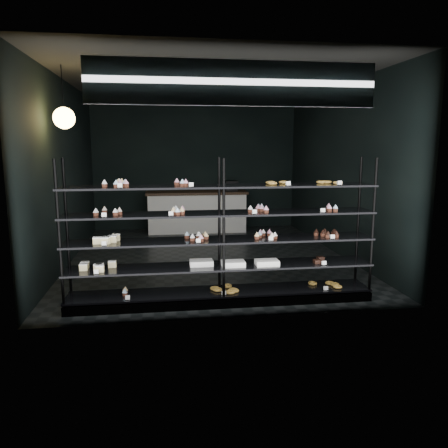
% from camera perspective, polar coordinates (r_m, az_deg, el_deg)
% --- Properties ---
extents(room, '(5.01, 6.01, 3.20)m').
position_cam_1_polar(room, '(8.00, -2.10, 6.88)').
color(room, black).
rests_on(room, ground).
extents(display_shelf, '(4.00, 0.50, 1.91)m').
position_cam_1_polar(display_shelf, '(5.72, -0.61, -4.27)').
color(display_shelf, black).
rests_on(display_shelf, room).
extents(signage, '(3.30, 0.05, 0.50)m').
position_cam_1_polar(signage, '(5.14, 1.36, 17.93)').
color(signage, '#0C1340').
rests_on(signage, room).
extents(pendant_lamp, '(0.30, 0.30, 0.88)m').
position_cam_1_polar(pendant_lamp, '(6.82, -20.16, 12.88)').
color(pendant_lamp, black).
rests_on(pendant_lamp, room).
extents(service_counter, '(2.42, 0.65, 1.23)m').
position_cam_1_polar(service_counter, '(10.59, -3.50, 1.70)').
color(service_counter, silver).
rests_on(service_counter, room).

